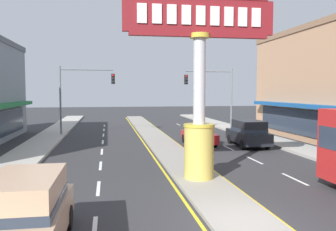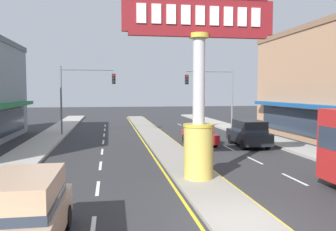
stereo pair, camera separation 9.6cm
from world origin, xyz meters
The scene contains 11 objects.
ground_plane centered at (0.00, 0.00, 0.00)m, with size 160.00×160.00×0.00m, color #303033.
median_strip centered at (0.00, 18.00, 0.07)m, with size 2.14×52.00×0.14m, color gray.
sidewalk_left centered at (-8.91, 16.00, 0.09)m, with size 2.48×60.00×0.18m, color #ADA89E.
sidewalk_right centered at (8.91, 16.00, 0.09)m, with size 2.48×60.00×0.18m, color #ADA89E.
lane_markings centered at (0.00, 16.65, 0.00)m, with size 8.88×52.00×0.01m.
district_sign centered at (0.00, 5.23, 3.98)m, with size 6.65×1.37×7.97m.
traffic_light_left_side centered at (-6.31, 22.35, 4.25)m, with size 4.86×0.46×6.20m.
traffic_light_right_side centered at (6.31, 23.17, 4.25)m, with size 4.86×0.46×6.20m.
suv_near_right_lane centered at (-6.02, -0.70, 0.98)m, with size 2.02×4.63×1.90m.
sedan_far_right_lane centered at (2.72, 15.43, 0.79)m, with size 1.90×4.33×1.53m.
suv_near_left_lane centered at (6.02, 14.06, 0.98)m, with size 2.11×4.68×1.90m.
Camera 1 is at (-3.95, -9.56, 3.98)m, focal length 37.26 mm.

